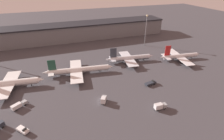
{
  "coord_description": "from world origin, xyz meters",
  "views": [
    {
      "loc": [
        -19.96,
        -74.43,
        59.95
      ],
      "look_at": [
        13.22,
        19.94,
        6.0
      ],
      "focal_mm": 28.0,
      "sensor_mm": 36.0,
      "label": 1
    }
  ],
  "objects_px": {
    "airplane_0": "(10,83)",
    "airplane_1": "(78,70)",
    "service_vehicle_1": "(23,130)",
    "service_vehicle_5": "(151,83)",
    "service_vehicle_0": "(104,99)",
    "service_vehicle_2": "(160,106)",
    "airplane_3": "(180,56)",
    "airplane_2": "(129,58)",
    "service_vehicle_3": "(19,105)"
  },
  "relations": [
    {
      "from": "airplane_0",
      "to": "airplane_1",
      "type": "relative_size",
      "value": 0.82
    },
    {
      "from": "service_vehicle_1",
      "to": "service_vehicle_5",
      "type": "bearing_deg",
      "value": 60.58
    },
    {
      "from": "service_vehicle_0",
      "to": "service_vehicle_2",
      "type": "relative_size",
      "value": 0.86
    },
    {
      "from": "service_vehicle_2",
      "to": "airplane_1",
      "type": "bearing_deg",
      "value": 123.94
    },
    {
      "from": "airplane_3",
      "to": "service_vehicle_2",
      "type": "xyz_separation_m",
      "value": [
        -48.87,
        -46.79,
        -1.04
      ]
    },
    {
      "from": "airplane_3",
      "to": "service_vehicle_0",
      "type": "xyz_separation_m",
      "value": [
        -74.26,
        -32.29,
        -0.89
      ]
    },
    {
      "from": "service_vehicle_1",
      "to": "service_vehicle_2",
      "type": "relative_size",
      "value": 0.92
    },
    {
      "from": "service_vehicle_1",
      "to": "airplane_0",
      "type": "bearing_deg",
      "value": 153.32
    },
    {
      "from": "airplane_2",
      "to": "airplane_3",
      "type": "distance_m",
      "value": 41.44
    },
    {
      "from": "airplane_2",
      "to": "service_vehicle_2",
      "type": "distance_m",
      "value": 56.98
    },
    {
      "from": "airplane_2",
      "to": "airplane_1",
      "type": "bearing_deg",
      "value": -164.1
    },
    {
      "from": "service_vehicle_3",
      "to": "service_vehicle_2",
      "type": "bearing_deg",
      "value": -55.72
    },
    {
      "from": "service_vehicle_0",
      "to": "service_vehicle_1",
      "type": "xyz_separation_m",
      "value": [
        -38.95,
        -7.72,
        -0.79
      ]
    },
    {
      "from": "airplane_3",
      "to": "airplane_1",
      "type": "bearing_deg",
      "value": -175.11
    },
    {
      "from": "airplane_0",
      "to": "airplane_3",
      "type": "relative_size",
      "value": 1.11
    },
    {
      "from": "service_vehicle_0",
      "to": "service_vehicle_1",
      "type": "bearing_deg",
      "value": 131.13
    },
    {
      "from": "service_vehicle_2",
      "to": "airplane_2",
      "type": "bearing_deg",
      "value": 82.0
    },
    {
      "from": "airplane_2",
      "to": "service_vehicle_0",
      "type": "height_order",
      "value": "airplane_2"
    },
    {
      "from": "airplane_3",
      "to": "service_vehicle_5",
      "type": "xyz_separation_m",
      "value": [
        -41.58,
        -25.32,
        -1.69
      ]
    },
    {
      "from": "airplane_2",
      "to": "service_vehicle_1",
      "type": "distance_m",
      "value": 88.15
    },
    {
      "from": "airplane_2",
      "to": "service_vehicle_5",
      "type": "relative_size",
      "value": 5.12
    },
    {
      "from": "service_vehicle_1",
      "to": "service_vehicle_5",
      "type": "height_order",
      "value": "service_vehicle_1"
    },
    {
      "from": "airplane_0",
      "to": "service_vehicle_0",
      "type": "distance_m",
      "value": 58.55
    },
    {
      "from": "airplane_1",
      "to": "airplane_2",
      "type": "bearing_deg",
      "value": 15.9
    },
    {
      "from": "service_vehicle_1",
      "to": "airplane_1",
      "type": "bearing_deg",
      "value": 102.81
    },
    {
      "from": "airplane_2",
      "to": "service_vehicle_5",
      "type": "bearing_deg",
      "value": -84.99
    },
    {
      "from": "airplane_2",
      "to": "service_vehicle_2",
      "type": "relative_size",
      "value": 6.04
    },
    {
      "from": "airplane_1",
      "to": "airplane_3",
      "type": "xyz_separation_m",
      "value": [
        81.67,
        -3.12,
        -0.24
      ]
    },
    {
      "from": "airplane_1",
      "to": "service_vehicle_3",
      "type": "relative_size",
      "value": 6.25
    },
    {
      "from": "airplane_3",
      "to": "service_vehicle_2",
      "type": "relative_size",
      "value": 5.49
    },
    {
      "from": "service_vehicle_3",
      "to": "airplane_2",
      "type": "bearing_deg",
      "value": -13.18
    },
    {
      "from": "airplane_1",
      "to": "service_vehicle_1",
      "type": "xyz_separation_m",
      "value": [
        -31.54,
        -43.12,
        -1.91
      ]
    },
    {
      "from": "airplane_1",
      "to": "service_vehicle_5",
      "type": "xyz_separation_m",
      "value": [
        40.09,
        -28.43,
        -1.93
      ]
    },
    {
      "from": "service_vehicle_0",
      "to": "airplane_0",
      "type": "bearing_deg",
      "value": 86.89
    },
    {
      "from": "service_vehicle_0",
      "to": "service_vehicle_5",
      "type": "bearing_deg",
      "value": -48.03
    },
    {
      "from": "service_vehicle_0",
      "to": "service_vehicle_5",
      "type": "height_order",
      "value": "service_vehicle_0"
    },
    {
      "from": "airplane_3",
      "to": "service_vehicle_2",
      "type": "bearing_deg",
      "value": -129.17
    },
    {
      "from": "airplane_1",
      "to": "service_vehicle_1",
      "type": "bearing_deg",
      "value": -119.1
    },
    {
      "from": "service_vehicle_2",
      "to": "service_vehicle_5",
      "type": "height_order",
      "value": "service_vehicle_2"
    },
    {
      "from": "service_vehicle_1",
      "to": "service_vehicle_3",
      "type": "distance_m",
      "value": 18.49
    },
    {
      "from": "service_vehicle_2",
      "to": "service_vehicle_5",
      "type": "distance_m",
      "value": 22.68
    },
    {
      "from": "service_vehicle_5",
      "to": "airplane_3",
      "type": "bearing_deg",
      "value": 22.34
    },
    {
      "from": "service_vehicle_1",
      "to": "airplane_2",
      "type": "bearing_deg",
      "value": 83.19
    },
    {
      "from": "service_vehicle_2",
      "to": "airplane_0",
      "type": "bearing_deg",
      "value": 148.7
    },
    {
      "from": "airplane_3",
      "to": "service_vehicle_3",
      "type": "height_order",
      "value": "airplane_3"
    },
    {
      "from": "airplane_3",
      "to": "service_vehicle_5",
      "type": "height_order",
      "value": "airplane_3"
    },
    {
      "from": "service_vehicle_3",
      "to": "airplane_0",
      "type": "bearing_deg",
      "value": 71.72
    },
    {
      "from": "airplane_0",
      "to": "service_vehicle_0",
      "type": "relative_size",
      "value": 7.1
    },
    {
      "from": "airplane_1",
      "to": "airplane_3",
      "type": "relative_size",
      "value": 1.35
    },
    {
      "from": "airplane_3",
      "to": "service_vehicle_3",
      "type": "relative_size",
      "value": 4.63
    }
  ]
}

